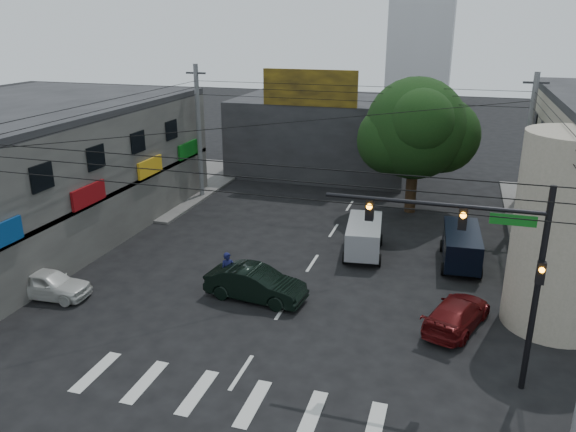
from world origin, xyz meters
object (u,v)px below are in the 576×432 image
at_px(navy_van, 461,248).
at_px(utility_pole_far_right, 526,153).
at_px(traffic_gantry, 486,252).
at_px(white_compact, 48,284).
at_px(dark_sedan, 256,284).
at_px(street_tree, 416,129).
at_px(silver_minivan, 364,238).
at_px(traffic_officer, 228,271).
at_px(utility_pole_far_left, 199,133).
at_px(maroon_sedan, 457,314).

bearing_deg(navy_van, utility_pole_far_right, -28.43).
distance_m(traffic_gantry, white_compact, 18.81).
height_order(utility_pole_far_right, dark_sedan, utility_pole_far_right).
relative_size(street_tree, navy_van, 1.88).
height_order(utility_pole_far_right, silver_minivan, utility_pole_far_right).
height_order(traffic_gantry, white_compact, traffic_gantry).
xyz_separation_m(utility_pole_far_right, white_compact, (-21.00, -16.13, -3.94)).
height_order(silver_minivan, traffic_officer, traffic_officer).
distance_m(dark_sedan, navy_van, 11.00).
relative_size(utility_pole_far_right, dark_sedan, 1.96).
distance_m(silver_minivan, traffic_officer, 8.01).
relative_size(dark_sedan, navy_van, 1.01).
relative_size(utility_pole_far_right, silver_minivan, 2.12).
relative_size(street_tree, traffic_gantry, 1.21).
bearing_deg(navy_van, street_tree, 19.27).
relative_size(traffic_gantry, navy_van, 1.55).
bearing_deg(utility_pole_far_right, traffic_officer, -136.09).
xyz_separation_m(white_compact, navy_van, (17.80, 9.25, 0.25)).
bearing_deg(traffic_officer, silver_minivan, 14.57).
xyz_separation_m(utility_pole_far_left, utility_pole_far_right, (21.00, 0.00, 0.00)).
bearing_deg(silver_minivan, utility_pole_far_right, -56.24).
xyz_separation_m(street_tree, dark_sedan, (-5.44, -14.56, -4.72)).
relative_size(street_tree, traffic_officer, 4.78).
xyz_separation_m(silver_minivan, traffic_officer, (-5.31, -6.00, 0.01)).
xyz_separation_m(traffic_gantry, white_compact, (-18.32, 0.88, -4.17)).
height_order(maroon_sedan, silver_minivan, silver_minivan).
bearing_deg(navy_van, white_compact, 114.01).
xyz_separation_m(utility_pole_far_left, navy_van, (17.80, -6.87, -3.69)).
bearing_deg(street_tree, navy_van, -67.27).
distance_m(white_compact, navy_van, 20.06).
xyz_separation_m(traffic_gantry, traffic_officer, (-10.83, 4.00, -3.92)).
xyz_separation_m(utility_pole_far_right, traffic_officer, (-13.50, -13.00, -3.69)).
relative_size(maroon_sedan, traffic_officer, 2.52).
xyz_separation_m(white_compact, silver_minivan, (12.80, 9.13, 0.24)).
bearing_deg(street_tree, traffic_officer, -116.57).
distance_m(navy_van, traffic_officer, 11.98).
xyz_separation_m(utility_pole_far_left, dark_sedan, (9.06, -13.56, -3.85)).
bearing_deg(silver_minivan, utility_pole_far_left, 54.59).
relative_size(dark_sedan, white_compact, 1.18).
distance_m(street_tree, navy_van, 9.68).
bearing_deg(navy_van, maroon_sedan, 176.12).
bearing_deg(navy_van, dark_sedan, 123.95).
relative_size(street_tree, utility_pole_far_left, 0.95).
height_order(traffic_gantry, silver_minivan, traffic_gantry).
distance_m(street_tree, utility_pole_far_left, 14.56).
bearing_deg(white_compact, traffic_gantry, -96.87).
xyz_separation_m(traffic_gantry, maroon_sedan, (-0.58, 3.54, -4.21)).
xyz_separation_m(street_tree, traffic_officer, (-7.00, -14.00, -4.56)).
bearing_deg(traffic_officer, utility_pole_far_left, 86.04).
xyz_separation_m(dark_sedan, maroon_sedan, (8.69, 0.09, -0.13)).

